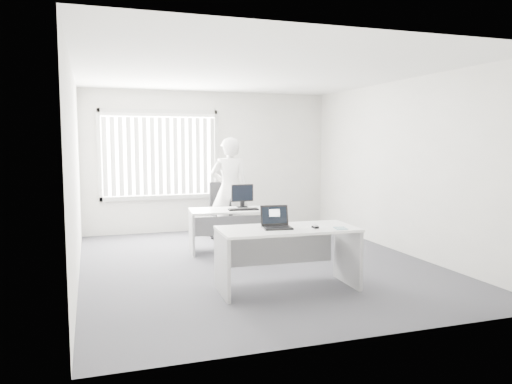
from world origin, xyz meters
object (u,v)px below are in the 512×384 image
object	(u,v)px
desk_near	(287,245)
person	(230,189)
desk_far	(237,221)
monitor	(242,196)
laptop	(277,218)
office_chair	(223,220)

from	to	relation	value
desk_near	person	bearing A→B (deg)	89.53
desk_far	monitor	bearing A→B (deg)	57.45
laptop	monitor	distance (m)	2.52
desk_far	office_chair	size ratio (longest dim) A/B	1.53
office_chair	laptop	world-z (taller)	office_chair
office_chair	laptop	distance (m)	3.57
person	laptop	bearing A→B (deg)	100.56
desk_far	person	world-z (taller)	person
desk_far	office_chair	world-z (taller)	office_chair
person	monitor	bearing A→B (deg)	108.76
desk_far	monitor	world-z (taller)	monitor
desk_far	laptop	bearing A→B (deg)	-88.21
desk_near	laptop	size ratio (longest dim) A/B	4.94
desk_far	laptop	xyz separation A→B (m)	(-0.16, -2.30, 0.40)
office_chair	laptop	size ratio (longest dim) A/B	3.00
desk_near	monitor	bearing A→B (deg)	88.02
desk_far	laptop	world-z (taller)	laptop
laptop	monitor	bearing A→B (deg)	89.57
desk_near	desk_far	bearing A→B (deg)	91.71
desk_near	laptop	distance (m)	0.38
laptop	office_chair	bearing A→B (deg)	92.80
desk_near	person	size ratio (longest dim) A/B	0.91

